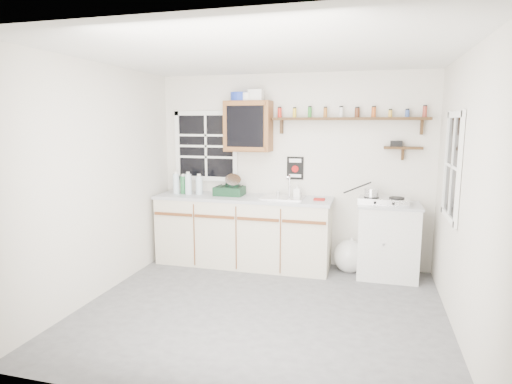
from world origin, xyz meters
TOP-DOWN VIEW (x-y plane):
  - room at (0.00, 0.00)m, footprint 3.64×3.24m
  - main_cabinet at (-0.58, 1.30)m, footprint 2.31×0.63m
  - right_cabinet at (1.25, 1.32)m, footprint 0.73×0.57m
  - sink at (-0.05, 1.30)m, footprint 0.52×0.44m
  - upper_cabinet at (-0.55, 1.44)m, footprint 0.60×0.32m
  - upper_cabinet_clutter at (-0.58, 1.44)m, footprint 0.43×0.24m
  - spice_shelf at (0.72, 1.51)m, footprint 1.91×0.18m
  - secondary_shelf at (1.36, 1.52)m, footprint 0.45×0.16m
  - warning_sign at (0.05, 1.59)m, footprint 0.22×0.02m
  - window_back at (-1.20, 1.59)m, footprint 0.93×0.03m
  - window_right at (1.79, 0.55)m, footprint 0.03×0.78m
  - water_bottles at (-1.37, 1.29)m, footprint 0.40×0.15m
  - dish_rack at (-0.77, 1.35)m, footprint 0.38×0.30m
  - soap_bottle at (0.12, 1.39)m, footprint 0.09×0.09m
  - rag at (0.41, 1.30)m, footprint 0.14×0.12m
  - hotplate at (1.18, 1.31)m, footprint 0.60×0.35m
  - saucepan at (1.03, 1.31)m, footprint 0.43×0.21m
  - trash_bag at (0.80, 1.39)m, footprint 0.41×0.37m

SIDE VIEW (x-z plane):
  - trash_bag at x=0.80m, z-range -0.03..0.44m
  - right_cabinet at x=1.25m, z-range 0.00..0.91m
  - main_cabinet at x=-0.58m, z-range 0.00..0.92m
  - rag at x=0.41m, z-range 0.92..0.94m
  - sink at x=-0.05m, z-range 0.79..1.08m
  - hotplate at x=1.18m, z-range 0.91..0.99m
  - dish_rack at x=-0.77m, z-range 0.87..1.15m
  - soap_bottle at x=0.12m, z-range 0.92..1.11m
  - saucepan at x=1.03m, z-range 0.95..1.13m
  - water_bottles at x=-1.37m, z-range 0.90..1.21m
  - room at x=0.00m, z-range -0.02..2.52m
  - warning_sign at x=0.05m, z-range 1.13..1.43m
  - window_right at x=1.79m, z-range 0.91..1.99m
  - window_back at x=-1.20m, z-range 1.06..2.04m
  - secondary_shelf at x=1.36m, z-range 1.46..1.69m
  - upper_cabinet at x=-0.55m, z-range 1.50..2.15m
  - spice_shelf at x=0.72m, z-range 1.75..2.10m
  - upper_cabinet_clutter at x=-0.58m, z-range 2.14..2.28m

